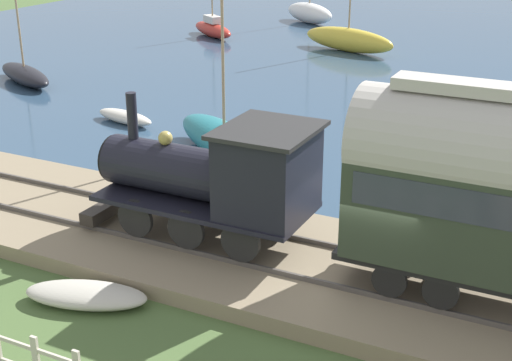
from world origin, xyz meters
The scene contains 11 objects.
ground_plane centered at (0.00, 0.00, 0.00)m, with size 200.00×200.00×0.00m, color #476033.
rail_embankment centered at (0.15, 0.00, 0.20)m, with size 5.22×56.00×0.51m.
steam_locomotive centered at (0.15, 3.81, 2.20)m, with size 2.40×5.95×3.42m.
sailboat_teal centered at (6.60, 7.30, 0.62)m, with size 4.76×5.91×7.96m.
sailboat_yellow centered at (26.03, 9.71, 0.71)m, with size 3.10×6.33×7.48m.
sailboat_red centered at (26.66, 19.22, 0.53)m, with size 3.57×4.49×5.08m.
sailboat_black centered at (11.65, 21.16, 0.48)m, with size 3.47×5.21×8.78m.
sailboat_white centered at (34.64, 15.74, 0.74)m, with size 3.99×5.05×9.06m.
rowboat_mid_harbor centered at (8.39, 12.84, 0.26)m, with size 1.40×3.02×0.49m.
rowboat_near_shore centered at (5.10, 0.83, 0.22)m, with size 1.83×1.89×0.43m.
beached_dinghy centered at (-3.21, 5.39, 0.22)m, with size 1.88×3.00×0.44m.
Camera 1 is at (-13.81, -4.09, 8.39)m, focal length 50.00 mm.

